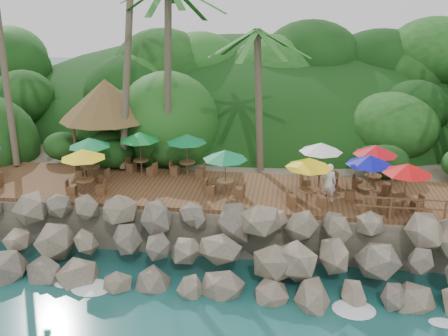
# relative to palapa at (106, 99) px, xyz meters

# --- Properties ---
(ground) EXTENTS (140.00, 140.00, 0.00)m
(ground) POSITION_rel_palapa_xyz_m (7.11, -9.65, -5.79)
(ground) COLOR #19514F
(ground) RESTS_ON ground
(land_base) EXTENTS (32.00, 25.20, 2.10)m
(land_base) POSITION_rel_palapa_xyz_m (7.11, 6.35, -4.74)
(land_base) COLOR gray
(land_base) RESTS_ON ground
(jungle_hill) EXTENTS (44.80, 28.00, 15.40)m
(jungle_hill) POSITION_rel_palapa_xyz_m (7.11, 13.85, -5.79)
(jungle_hill) COLOR #143811
(jungle_hill) RESTS_ON ground
(seawall) EXTENTS (29.00, 4.00, 2.30)m
(seawall) POSITION_rel_palapa_xyz_m (7.11, -7.65, -4.64)
(seawall) COLOR gray
(seawall) RESTS_ON ground
(terrace) EXTENTS (26.00, 5.00, 0.20)m
(terrace) POSITION_rel_palapa_xyz_m (7.11, -3.65, -3.59)
(terrace) COLOR brown
(terrace) RESTS_ON land_base
(jungle_foliage) EXTENTS (44.00, 16.00, 12.00)m
(jungle_foliage) POSITION_rel_palapa_xyz_m (7.11, 5.35, -5.79)
(jungle_foliage) COLOR #143811
(jungle_foliage) RESTS_ON ground
(foam_line) EXTENTS (25.20, 0.80, 0.06)m
(foam_line) POSITION_rel_palapa_xyz_m (7.11, -9.35, -5.76)
(foam_line) COLOR white
(foam_line) RESTS_ON ground
(palapa) EXTENTS (5.22, 5.22, 4.60)m
(palapa) POSITION_rel_palapa_xyz_m (0.00, 0.00, 0.00)
(palapa) COLOR brown
(palapa) RESTS_ON ground
(dining_clusters) EXTENTS (21.99, 5.29, 2.27)m
(dining_clusters) POSITION_rel_palapa_xyz_m (7.00, -3.84, -1.61)
(dining_clusters) COLOR brown
(dining_clusters) RESTS_ON terrace
(railing) EXTENTS (7.20, 0.10, 1.00)m
(railing) POSITION_rel_palapa_xyz_m (16.75, -6.00, -2.88)
(railing) COLOR brown
(railing) RESTS_ON terrace
(waiter) EXTENTS (0.75, 0.59, 1.81)m
(waiter) POSITION_rel_palapa_xyz_m (12.05, -4.41, -2.58)
(waiter) COLOR white
(waiter) RESTS_ON terrace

